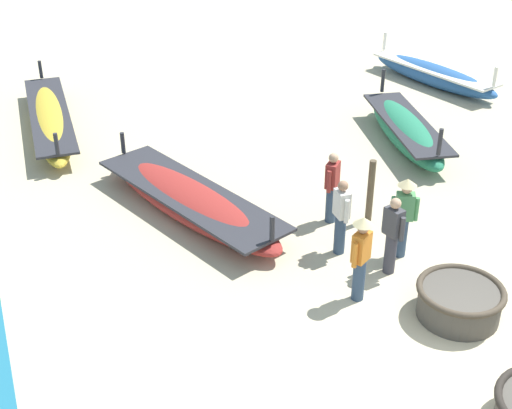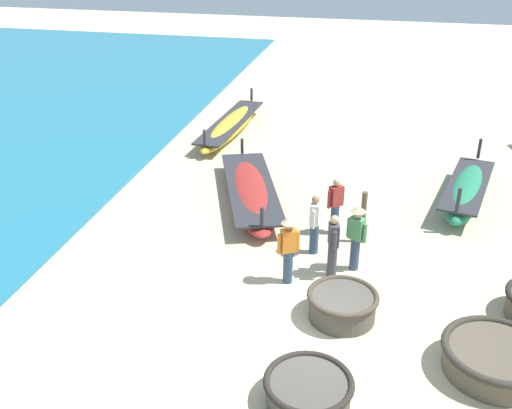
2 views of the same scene
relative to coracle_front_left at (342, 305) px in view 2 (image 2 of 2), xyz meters
The scene contains 13 objects.
ground_plane 1.13m from the coracle_front_left, 111.86° to the right, with size 80.00×80.00×0.00m, color #C6B793.
coracle_front_left is the anchor object (origin of this frame).
coracle_beside_post 3.07m from the coracle_front_left, 19.46° to the right, with size 1.99×1.99×0.58m.
coracle_center 2.58m from the coracle_front_left, 97.46° to the right, with size 1.58×1.58×0.51m.
long_boat_blue_hull 6.00m from the coracle_front_left, 121.85° to the left, with size 3.09×5.66×1.03m.
long_boat_ochre_hull 7.04m from the coracle_front_left, 64.77° to the left, with size 1.98×4.58×1.31m.
long_boat_red_hull 11.97m from the coracle_front_left, 116.23° to the left, with size 1.36×6.05×1.05m.
fisherman_hauling 2.09m from the coracle_front_left, 87.19° to the left, with size 0.48×0.36×1.67m.
fisherman_with_hat 2.75m from the coracle_front_left, 110.49° to the left, with size 0.24×0.53×1.57m.
fisherman_standing_right 1.72m from the coracle_front_left, 103.89° to the left, with size 0.29×0.52×1.57m.
fisherman_crouching 3.73m from the coracle_front_left, 98.67° to the left, with size 0.41×0.39×1.57m.
fisherman_standing_left 1.84m from the coracle_front_left, 141.17° to the left, with size 0.47×0.36×1.67m.
mooring_post_shoreline 3.38m from the coracle_front_left, 86.89° to the left, with size 0.14×0.14×1.41m, color brown.
Camera 2 is at (0.93, -9.40, 7.69)m, focal length 42.00 mm.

